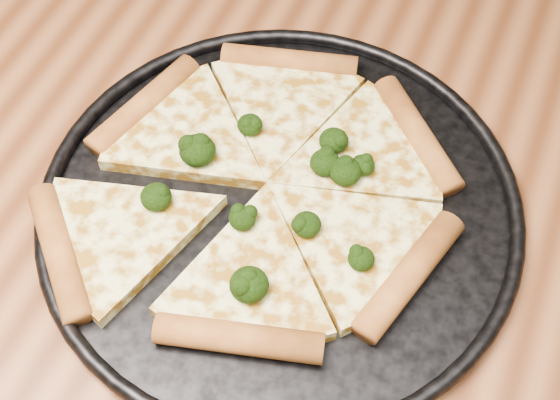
% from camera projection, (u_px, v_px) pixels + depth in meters
% --- Properties ---
extents(dining_table, '(1.20, 0.90, 0.75)m').
position_uv_depth(dining_table, '(134.00, 267.00, 0.71)').
color(dining_table, brown).
rests_on(dining_table, ground).
extents(pizza_pan, '(0.38, 0.38, 0.02)m').
position_uv_depth(pizza_pan, '(280.00, 206.00, 0.63)').
color(pizza_pan, black).
rests_on(pizza_pan, dining_table).
extents(pizza, '(0.32, 0.32, 0.02)m').
position_uv_depth(pizza, '(260.00, 186.00, 0.63)').
color(pizza, '#FFF99C').
rests_on(pizza, pizza_pan).
extents(broccoli_florets, '(0.18, 0.17, 0.02)m').
position_uv_depth(broccoli_florets, '(272.00, 190.00, 0.62)').
color(broccoli_florets, black).
rests_on(broccoli_florets, pizza).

